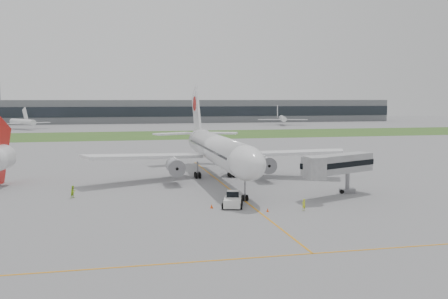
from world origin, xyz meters
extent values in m
plane|color=gray|center=(0.00, 0.00, 0.00)|extent=(600.00, 600.00, 0.00)
cube|color=#355D23|center=(0.00, 120.00, 0.01)|extent=(600.00, 50.00, 0.02)
cube|color=slate|center=(0.00, 230.00, 7.00)|extent=(320.00, 22.00, 14.00)
cube|color=#1D232A|center=(0.00, 219.00, 7.00)|extent=(320.00, 0.60, 6.00)
cylinder|color=white|center=(0.00, 4.00, 5.60)|extent=(5.00, 38.00, 5.00)
ellipsoid|color=white|center=(0.00, -15.50, 5.60)|extent=(5.00, 11.00, 5.00)
cube|color=black|center=(0.00, -16.50, 6.50)|extent=(3.20, 1.54, 1.14)
cone|color=white|center=(0.00, 26.00, 6.40)|extent=(5.00, 10.53, 6.16)
cube|color=white|center=(-13.00, 6.00, 4.40)|extent=(22.13, 13.52, 1.70)
cube|color=white|center=(13.00, 6.00, 4.40)|extent=(22.13, 13.52, 1.70)
cylinder|color=#ABABB1|center=(-8.00, 1.50, 3.00)|extent=(2.70, 5.20, 2.70)
cylinder|color=#ABABB1|center=(8.00, 1.50, 3.00)|extent=(2.70, 5.20, 2.70)
cube|color=white|center=(0.00, 27.50, 11.50)|extent=(0.45, 10.90, 12.76)
cylinder|color=#B50D0A|center=(0.00, 28.50, 13.50)|extent=(0.60, 3.20, 3.20)
cube|color=white|center=(-5.00, 28.50, 6.80)|extent=(9.54, 6.34, 0.35)
cube|color=white|center=(5.00, 28.50, 6.80)|extent=(9.54, 6.34, 0.35)
cylinder|color=gray|center=(0.00, -15.00, 1.55)|extent=(0.24, 0.24, 3.10)
cylinder|color=black|center=(-3.20, 7.00, 0.55)|extent=(1.40, 1.10, 1.10)
cylinder|color=black|center=(3.20, 7.00, 0.55)|extent=(1.40, 1.10, 1.10)
cube|color=silver|center=(-2.68, -18.59, 0.72)|extent=(3.27, 4.49, 1.07)
cube|color=silver|center=(-2.38, -17.56, 1.61)|extent=(1.95, 1.82, 0.90)
cube|color=black|center=(-2.38, -17.56, 1.66)|extent=(2.00, 1.88, 0.76)
cylinder|color=black|center=(-3.47, -16.96, 0.40)|extent=(0.52, 0.86, 0.81)
cylinder|color=black|center=(-1.15, -17.63, 0.40)|extent=(0.52, 0.86, 0.81)
cylinder|color=black|center=(-4.22, -19.54, 0.40)|extent=(0.52, 0.86, 0.81)
cylinder|color=black|center=(-1.89, -20.22, 0.40)|extent=(0.52, 0.86, 0.81)
cube|color=#ABABAE|center=(14.81, -13.89, 4.82)|extent=(13.01, 7.71, 2.78)
cube|color=black|center=(14.81, -13.89, 4.82)|extent=(13.22, 7.87, 0.83)
cube|color=#ABABAE|center=(9.65, -17.13, 4.82)|extent=(2.41, 3.15, 3.15)
cylinder|color=gray|center=(17.17, -12.35, 1.76)|extent=(0.65, 0.65, 3.52)
cube|color=gray|center=(17.17, -12.35, 0.32)|extent=(2.56, 2.08, 0.65)
cylinder|color=black|center=(16.07, -12.83, 0.32)|extent=(0.51, 0.71, 0.65)
cylinder|color=black|center=(18.28, -11.88, 0.32)|extent=(0.51, 0.71, 0.65)
cone|color=#FF4C0D|center=(-5.57, -18.65, 0.28)|extent=(0.41, 0.41, 0.57)
cone|color=#FF4C0D|center=(1.12, -22.27, 0.24)|extent=(0.35, 0.35, 0.49)
imported|color=#D6EA27|center=(6.00, -22.48, 0.76)|extent=(0.65, 0.55, 1.53)
imported|color=#9DCF22|center=(-24.17, -7.34, 0.92)|extent=(1.12, 1.13, 1.84)
cube|color=#B50D0A|center=(-37.27, 8.90, 5.48)|extent=(1.94, 9.68, 12.24)
camera|label=1|loc=(-18.06, -82.93, 14.53)|focal=40.00mm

